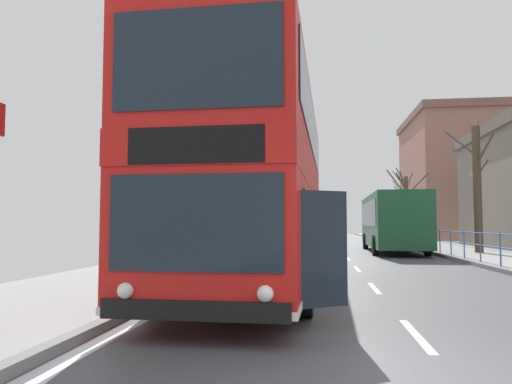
{
  "coord_description": "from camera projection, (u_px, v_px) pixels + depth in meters",
  "views": [
    {
      "loc": [
        -1.3,
        -4.17,
        1.48
      ],
      "look_at": [
        -2.63,
        6.29,
        2.19
      ],
      "focal_mm": 33.84,
      "sensor_mm": 36.0,
      "label": 1
    }
  ],
  "objects": [
    {
      "name": "bare_tree_far_00",
      "position": [
        477.0,
        186.0,
        23.11
      ],
      "size": [
        2.35,
        2.87,
        6.68
      ],
      "color": "#4C3D2D",
      "rests_on": "ground"
    },
    {
      "name": "bare_tree_far_02",
      "position": [
        407.0,
        205.0,
        35.93
      ],
      "size": [
        3.04,
        2.56,
        5.43
      ],
      "color": "brown",
      "rests_on": "ground"
    },
    {
      "name": "background_building_01",
      "position": [
        469.0,
        176.0,
        48.76
      ],
      "size": [
        11.78,
        14.2,
        12.58
      ],
      "color": "#936656",
      "rests_on": "ground"
    },
    {
      "name": "bare_tree_far_01",
      "position": [
        406.0,
        205.0,
        41.91
      ],
      "size": [
        2.12,
        2.56,
        6.29
      ],
      "color": "#4C3D2D",
      "rests_on": "ground"
    },
    {
      "name": "background_bus_far_lane",
      "position": [
        392.0,
        221.0,
        25.87
      ],
      "size": [
        2.82,
        10.02,
        3.01
      ],
      "color": "#19512D",
      "rests_on": "ground"
    },
    {
      "name": "double_decker_bus_main",
      "position": [
        260.0,
        188.0,
        11.28
      ],
      "size": [
        3.17,
        11.18,
        4.46
      ],
      "color": "red",
      "rests_on": "ground"
    }
  ]
}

